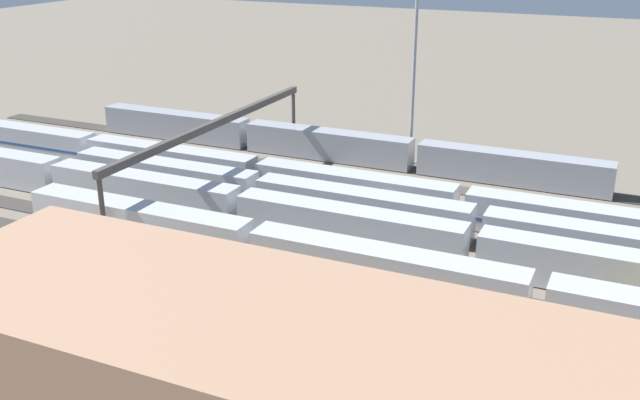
# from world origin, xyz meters

# --- Properties ---
(ground_plane) EXTENTS (400.00, 400.00, 0.00)m
(ground_plane) POSITION_xyz_m (0.00, 0.00, 0.00)
(ground_plane) COLOR #756B5B
(track_bed_0) EXTENTS (140.00, 2.80, 0.12)m
(track_bed_0) POSITION_xyz_m (0.00, -17.50, 0.06)
(track_bed_0) COLOR #3D3833
(track_bed_0) RESTS_ON ground_plane
(track_bed_1) EXTENTS (140.00, 2.80, 0.12)m
(track_bed_1) POSITION_xyz_m (0.00, -12.50, 0.06)
(track_bed_1) COLOR #4C443D
(track_bed_1) RESTS_ON ground_plane
(track_bed_2) EXTENTS (140.00, 2.80, 0.12)m
(track_bed_2) POSITION_xyz_m (0.00, -7.50, 0.06)
(track_bed_2) COLOR #3D3833
(track_bed_2) RESTS_ON ground_plane
(track_bed_3) EXTENTS (140.00, 2.80, 0.12)m
(track_bed_3) POSITION_xyz_m (0.00, -2.50, 0.06)
(track_bed_3) COLOR #4C443D
(track_bed_3) RESTS_ON ground_plane
(track_bed_4) EXTENTS (140.00, 2.80, 0.12)m
(track_bed_4) POSITION_xyz_m (0.00, 2.50, 0.06)
(track_bed_4) COLOR #4C443D
(track_bed_4) RESTS_ON ground_plane
(track_bed_5) EXTENTS (140.00, 2.80, 0.12)m
(track_bed_5) POSITION_xyz_m (0.00, 7.50, 0.06)
(track_bed_5) COLOR #3D3833
(track_bed_5) RESTS_ON ground_plane
(track_bed_6) EXTENTS (140.00, 2.80, 0.12)m
(track_bed_6) POSITION_xyz_m (0.00, 12.50, 0.06)
(track_bed_6) COLOR #3D3833
(track_bed_6) RESTS_ON ground_plane
(track_bed_7) EXTENTS (140.00, 2.80, 0.12)m
(track_bed_7) POSITION_xyz_m (0.00, 17.50, 0.06)
(track_bed_7) COLOR #3D3833
(track_bed_7) RESTS_ON ground_plane
(train_on_track_7) EXTENTS (71.40, 3.00, 5.00)m
(train_on_track_7) POSITION_xyz_m (-6.46, 17.50, 2.62)
(train_on_track_7) COLOR silver
(train_on_track_7) RESTS_ON ground_plane
(train_on_track_4) EXTENTS (95.60, 3.00, 3.80)m
(train_on_track_4) POSITION_xyz_m (-10.76, 2.50, 2.02)
(train_on_track_4) COLOR silver
(train_on_track_4) RESTS_ON ground_plane
(train_on_track_0) EXTENTS (71.40, 3.00, 3.80)m
(train_on_track_0) POSITION_xyz_m (13.89, -17.50, 2.02)
(train_on_track_0) COLOR #A8AAB2
(train_on_track_0) RESTS_ON ground_plane
(train_on_track_5) EXTENTS (119.80, 3.00, 3.80)m
(train_on_track_5) POSITION_xyz_m (0.72, 7.50, 2.02)
(train_on_track_5) COLOR silver
(train_on_track_5) RESTS_ON ground_plane
(train_on_track_3) EXTENTS (114.80, 3.06, 4.40)m
(train_on_track_3) POSITION_xyz_m (6.40, -2.50, 2.05)
(train_on_track_3) COLOR #285193
(train_on_track_3) RESTS_ON ground_plane
(light_mast_0) EXTENTS (2.80, 0.70, 25.37)m
(light_mast_0) POSITION_xyz_m (3.41, -20.35, 16.33)
(light_mast_0) COLOR #9EA0A5
(light_mast_0) RESTS_ON ground_plane
(signal_gantry) EXTENTS (0.70, 40.00, 8.80)m
(signal_gantry) POSITION_xyz_m (20.02, 0.00, 7.73)
(signal_gantry) COLOR #4C4742
(signal_gantry) RESTS_ON ground_plane
(maintenance_shed) EXTENTS (46.19, 14.99, 9.77)m
(maintenance_shed) POSITION_xyz_m (-7.56, 37.47, 4.89)
(maintenance_shed) COLOR tan
(maintenance_shed) RESTS_ON ground_plane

